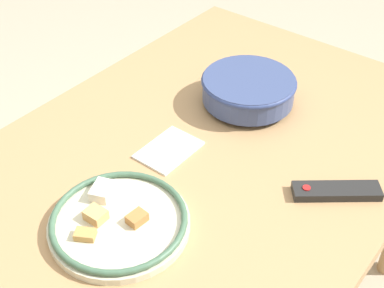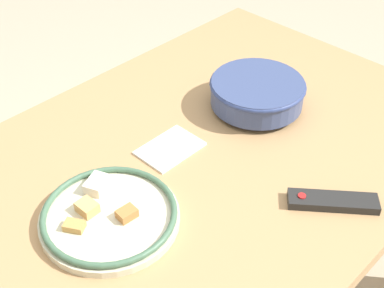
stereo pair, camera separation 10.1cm
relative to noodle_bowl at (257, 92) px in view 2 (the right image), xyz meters
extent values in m
cube|color=tan|center=(0.27, 0.03, -0.07)|extent=(1.43, 0.94, 0.04)
cylinder|color=tan|center=(-0.38, -0.37, -0.46)|extent=(0.06, 0.06, 0.74)
cylinder|color=#384775|center=(0.00, 0.00, -0.04)|extent=(0.11, 0.11, 0.01)
cylinder|color=#384775|center=(0.00, 0.00, 0.00)|extent=(0.25, 0.25, 0.07)
cylinder|color=#9E4C1E|center=(0.00, 0.00, -0.01)|extent=(0.23, 0.23, 0.06)
torus|color=navy|center=(0.00, 0.00, 0.03)|extent=(0.26, 0.26, 0.01)
cylinder|color=beige|center=(0.55, 0.04, -0.04)|extent=(0.30, 0.30, 0.02)
torus|color=#42664C|center=(0.55, 0.04, -0.02)|extent=(0.29, 0.29, 0.01)
cube|color=tan|center=(0.57, 0.00, -0.02)|extent=(0.04, 0.05, 0.02)
cube|color=#B2753D|center=(0.53, 0.07, -0.02)|extent=(0.04, 0.03, 0.02)
cube|color=silver|center=(0.52, -0.04, -0.02)|extent=(0.07, 0.06, 0.03)
cube|color=tan|center=(0.62, 0.02, -0.02)|extent=(0.05, 0.05, 0.02)
cube|color=black|center=(0.17, 0.36, -0.04)|extent=(0.17, 0.19, 0.02)
cylinder|color=red|center=(0.22, 0.30, -0.03)|extent=(0.02, 0.02, 0.00)
cube|color=white|center=(0.29, -0.04, -0.05)|extent=(0.16, 0.11, 0.01)
camera|label=1|loc=(1.06, 0.64, 0.81)|focal=50.00mm
camera|label=2|loc=(0.99, 0.71, 0.81)|focal=50.00mm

